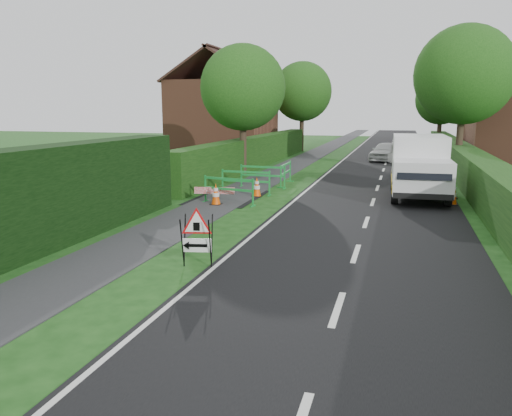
{
  "coord_description": "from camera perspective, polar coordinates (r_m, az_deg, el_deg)",
  "views": [
    {
      "loc": [
        3.4,
        -7.12,
        3.37
      ],
      "look_at": [
        0.27,
        3.67,
        1.16
      ],
      "focal_mm": 35.0,
      "sensor_mm": 36.0,
      "label": 1
    }
  ],
  "objects": [
    {
      "name": "ground",
      "position": [
        8.58,
        -8.79,
        -12.12
      ],
      "size": [
        120.0,
        120.0,
        0.0
      ],
      "primitive_type": "plane",
      "color": "#174313",
      "rests_on": "ground"
    },
    {
      "name": "road_surface",
      "position": [
        42.26,
        15.01,
        6.22
      ],
      "size": [
        6.0,
        90.0,
        0.02
      ],
      "primitive_type": "cube",
      "color": "black",
      "rests_on": "ground"
    },
    {
      "name": "footpath",
      "position": [
        42.73,
        7.58,
        6.55
      ],
      "size": [
        2.0,
        90.0,
        0.02
      ],
      "primitive_type": "cube",
      "color": "#2D2D30",
      "rests_on": "ground"
    },
    {
      "name": "hedge_west_far",
      "position": [
        30.49,
        0.1,
        4.81
      ],
      "size": [
        1.0,
        24.0,
        1.8
      ],
      "primitive_type": "cube",
      "color": "#14380F",
      "rests_on": "ground"
    },
    {
      "name": "hedge_east",
      "position": [
        23.57,
        23.58,
        2.0
      ],
      "size": [
        1.2,
        50.0,
        1.5
      ],
      "primitive_type": "cube",
      "color": "#14380F",
      "rests_on": "ground"
    },
    {
      "name": "house_west",
      "position": [
        39.46,
        -3.72,
        10.45
      ],
      "size": [
        7.5,
        7.4,
        7.88
      ],
      "color": "brown",
      "rests_on": "ground"
    },
    {
      "name": "house_east_b",
      "position": [
        49.87,
        26.51,
        9.47
      ],
      "size": [
        7.5,
        7.4,
        7.88
      ],
      "color": "brown",
      "rests_on": "ground"
    },
    {
      "name": "tree_nw",
      "position": [
        26.38,
        -1.52,
        13.57
      ],
      "size": [
        4.4,
        4.4,
        6.7
      ],
      "color": "#2D2116",
      "rests_on": "ground"
    },
    {
      "name": "tree_ne",
      "position": [
        29.33,
        22.73,
        13.85
      ],
      "size": [
        5.2,
        5.2,
        7.79
      ],
      "color": "#2D2116",
      "rests_on": "ground"
    },
    {
      "name": "tree_fw",
      "position": [
        41.91,
        5.32,
        13.11
      ],
      "size": [
        4.8,
        4.8,
        7.24
      ],
      "color": "#2D2116",
      "rests_on": "ground"
    },
    {
      "name": "tree_fe",
      "position": [
        45.22,
        20.42,
        11.56
      ],
      "size": [
        4.2,
        4.2,
        6.33
      ],
      "color": "#2D2116",
      "rests_on": "ground"
    },
    {
      "name": "triangle_sign",
      "position": [
        10.79,
        -6.97,
        -2.85
      ],
      "size": [
        0.91,
        0.91,
        1.11
      ],
      "rotation": [
        0.0,
        0.0,
        0.23
      ],
      "color": "black",
      "rests_on": "ground"
    },
    {
      "name": "works_van",
      "position": [
        20.48,
        18.19,
        4.68
      ],
      "size": [
        2.19,
        5.26,
        2.37
      ],
      "rotation": [
        0.0,
        0.0,
        0.03
      ],
      "color": "silver",
      "rests_on": "ground"
    },
    {
      "name": "traffic_cone_0",
      "position": [
        19.25,
        21.57,
        1.47
      ],
      "size": [
        0.38,
        0.38,
        0.79
      ],
      "color": "black",
      "rests_on": "ground"
    },
    {
      "name": "traffic_cone_1",
      "position": [
        20.71,
        21.57,
        2.1
      ],
      "size": [
        0.38,
        0.38,
        0.79
      ],
      "color": "black",
      "rests_on": "ground"
    },
    {
      "name": "traffic_cone_2",
      "position": [
        22.67,
        20.46,
        2.91
      ],
      "size": [
        0.38,
        0.38,
        0.79
      ],
      "color": "black",
      "rests_on": "ground"
    },
    {
      "name": "traffic_cone_3",
      "position": [
        17.96,
        -4.61,
        1.58
      ],
      "size": [
        0.38,
        0.38,
        0.79
      ],
      "color": "black",
      "rests_on": "ground"
    },
    {
      "name": "traffic_cone_4",
      "position": [
        19.63,
        0.1,
        2.43
      ],
      "size": [
        0.38,
        0.38,
        0.79
      ],
      "color": "black",
      "rests_on": "ground"
    },
    {
      "name": "ped_barrier_0",
      "position": [
        18.06,
        -3.16,
        2.42
      ],
      "size": [
        2.09,
        0.75,
        1.0
      ],
      "rotation": [
        0.0,
        0.0,
        -0.2
      ],
      "color": "#198E35",
      "rests_on": "ground"
    },
    {
      "name": "ped_barrier_1",
      "position": [
        20.11,
        -1.19,
        3.32
      ],
      "size": [
        2.07,
        0.41,
        1.0
      ],
      "rotation": [
        0.0,
        0.0,
        -0.03
      ],
      "color": "#198E35",
      "rests_on": "ground"
    },
    {
      "name": "ped_barrier_2",
      "position": [
        21.85,
        0.77,
        3.95
      ],
      "size": [
        2.08,
        0.46,
        1.0
      ],
      "rotation": [
        0.0,
        0.0,
        -0.05
      ],
      "color": "#198E35",
      "rests_on": "ground"
    },
    {
      "name": "ped_barrier_3",
      "position": [
        22.9,
        3.42,
        4.27
      ],
      "size": [
        0.37,
        2.06,
        1.0
      ],
      "rotation": [
        0.0,
        0.0,
        1.58
      ],
      "color": "#198E35",
      "rests_on": "ground"
    },
    {
      "name": "redwhite_plank",
      "position": [
        18.52,
        -4.75,
        0.63
      ],
      "size": [
        1.48,
        0.35,
        0.25
      ],
      "primitive_type": "cube",
      "rotation": [
        0.0,
        0.0,
        0.21
      ],
      "color": "red",
      "rests_on": "ground"
    },
    {
      "name": "hatchback_car",
      "position": [
        34.6,
        14.57,
        6.27
      ],
      "size": [
        2.26,
        3.97,
        1.27
      ],
      "primitive_type": "imported",
      "rotation": [
        0.0,
        0.0,
        -0.22
      ],
      "color": "silver",
      "rests_on": "ground"
    }
  ]
}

